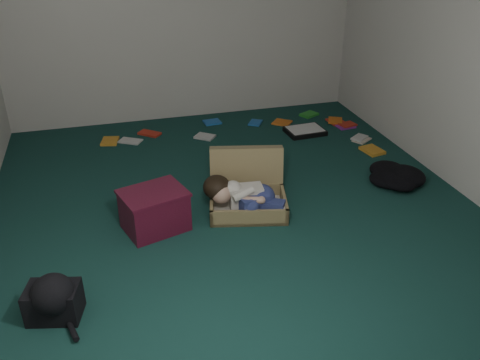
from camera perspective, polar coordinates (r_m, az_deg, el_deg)
name	(u,v)px	position (r m, az deg, el deg)	size (l,w,h in m)	color
floor	(235,209)	(4.27, -0.54, -3.23)	(4.50, 4.50, 0.00)	#143A34
wall_back	(181,5)	(5.92, -6.61, 18.98)	(4.50, 4.50, 0.00)	silver
wall_front	(404,213)	(1.83, 17.97, -3.57)	(4.50, 4.50, 0.00)	silver
wall_right	(472,38)	(4.68, 24.58, 14.34)	(4.50, 4.50, 0.00)	silver
suitcase	(247,190)	(4.26, 0.83, -1.16)	(0.75, 0.74, 0.46)	olive
person	(243,195)	(4.10, 0.34, -1.75)	(0.64, 0.44, 0.28)	beige
maroon_bin	(154,210)	(3.98, -9.58, -3.37)	(0.57, 0.50, 0.33)	#511024
backpack	(54,301)	(3.37, -20.21, -12.64)	(0.39, 0.31, 0.24)	black
clothing_pile	(395,172)	(4.90, 17.04, 0.83)	(0.48, 0.39, 0.15)	black
paper_tray	(305,131)	(5.76, 7.30, 5.49)	(0.43, 0.34, 0.06)	black
book_scatter	(257,131)	(5.77, 1.87, 5.58)	(2.87, 1.48, 0.02)	orange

